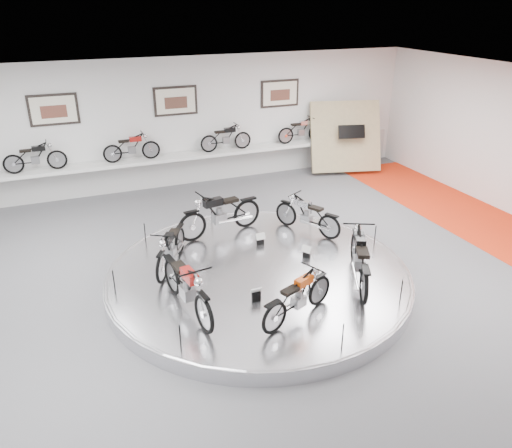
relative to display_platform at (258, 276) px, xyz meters
name	(u,v)px	position (x,y,z in m)	size (l,w,h in m)	color
floor	(264,289)	(0.00, -0.30, -0.15)	(16.00, 16.00, 0.00)	#555557
ceiling	(265,95)	(0.00, -0.30, 3.85)	(16.00, 16.00, 0.00)	white
wall_back	(177,123)	(0.00, 6.70, 1.85)	(16.00, 16.00, 0.00)	silver
orange_carpet_strip	(508,236)	(6.80, -0.30, -0.14)	(2.40, 12.60, 0.01)	red
dado_band	(180,168)	(0.00, 6.68, 0.40)	(15.68, 0.04, 1.10)	#BCBCBA
display_platform	(258,276)	(0.00, 0.00, 0.00)	(6.40, 6.40, 0.30)	silver
platform_rim	(258,271)	(0.00, 0.00, 0.12)	(6.40, 6.40, 0.10)	#B2B2BA
shelf	(181,157)	(0.00, 6.40, 0.85)	(11.00, 0.55, 0.10)	silver
poster_left	(54,110)	(-3.50, 6.66, 2.55)	(1.35, 0.06, 0.88)	silver
poster_center	(176,101)	(0.00, 6.66, 2.55)	(1.35, 0.06, 0.88)	silver
poster_right	(280,93)	(3.50, 6.66, 2.55)	(1.35, 0.06, 0.88)	silver
display_panel	(346,137)	(5.60, 5.80, 1.10)	(2.40, 0.12, 2.40)	tan
shelf_bike_a	(35,159)	(-4.20, 6.40, 1.27)	(1.22, 0.42, 0.73)	black
shelf_bike_b	(132,149)	(-1.50, 6.40, 1.27)	(1.22, 0.42, 0.73)	maroon
shelf_bike_c	(226,139)	(1.50, 6.40, 1.27)	(1.22, 0.42, 0.73)	black
shelf_bike_d	(301,132)	(4.20, 6.40, 1.27)	(1.22, 0.42, 0.73)	#BBBCC1
bike_a	(307,214)	(1.82, 1.31, 0.62)	(1.59, 0.56, 0.93)	#BBBCC1
bike_b	(220,213)	(-0.18, 2.00, 0.70)	(1.88, 0.67, 1.11)	black
bike_c	(171,247)	(-1.67, 0.83, 0.62)	(1.60, 0.57, 0.94)	black
bike_d	(187,286)	(-1.78, -0.91, 0.68)	(1.82, 0.64, 1.07)	maroon
bike_e	(298,296)	(-0.01, -1.86, 0.60)	(1.54, 0.54, 0.91)	#A83808
bike_f	(360,258)	(1.68, -1.21, 0.70)	(1.88, 0.66, 1.11)	black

